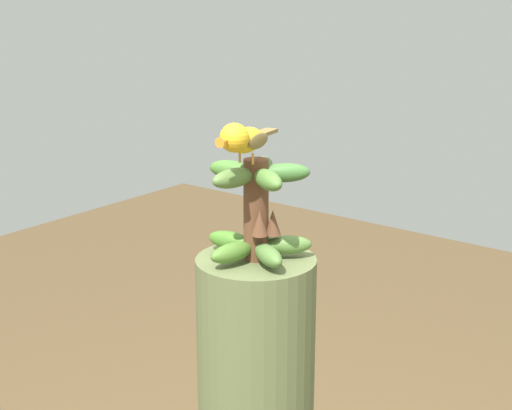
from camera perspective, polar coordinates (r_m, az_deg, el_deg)
The scene contains 2 objects.
banana_bunch at distance 1.72m, azimuth 0.04°, elevation -0.41°, with size 0.24×0.25×0.23m.
perched_bird at distance 1.63m, azimuth -1.02°, elevation 4.76°, with size 0.07×0.22×0.09m.
Camera 1 is at (-1.02, 1.30, 1.88)m, focal length 55.64 mm.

